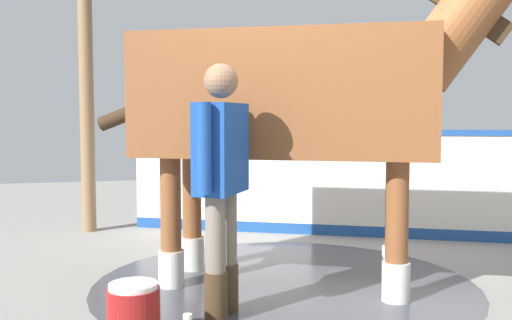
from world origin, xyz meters
name	(u,v)px	position (x,y,z in m)	size (l,w,h in m)	color
ground_plane	(319,284)	(0.00, 0.00, -0.01)	(16.00, 16.00, 0.02)	gray
wet_patch	(284,283)	(-0.04, -0.28, 0.00)	(3.00, 3.00, 0.00)	#42444C
barrier_wall	(314,186)	(-1.79, 0.63, 0.55)	(2.01, 3.78, 1.18)	white
roof_post_far	(87,107)	(-2.64, -1.80, 1.42)	(0.16, 0.16, 2.85)	olive
horse	(301,98)	(0.02, -0.17, 1.46)	(1.99, 3.31, 2.62)	brown
handler	(221,173)	(0.57, -0.91, 0.95)	(0.58, 0.44, 1.65)	#47331E
wash_bucket	(134,315)	(0.92, -1.49, 0.18)	(0.30, 0.30, 0.37)	maroon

